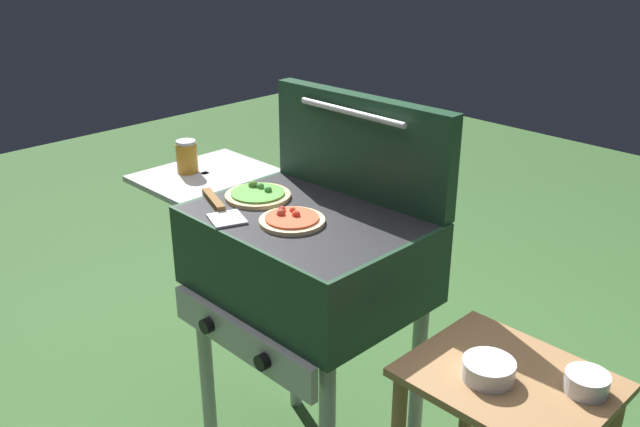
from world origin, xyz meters
The scene contains 8 objects.
grill centered at (-0.01, 0.00, 0.76)m, with size 0.96×0.53×0.90m.
grill_lid_open centered at (0.00, 0.21, 1.05)m, with size 0.63×0.09×0.30m.
pizza_pepperoni centered at (0.01, -0.07, 0.91)m, with size 0.18×0.18×0.03m.
pizza_veggie centered at (-0.20, -0.01, 0.91)m, with size 0.19×0.19×0.04m.
sauce_jar centered at (-0.52, -0.03, 0.95)m, with size 0.07×0.07×0.11m.
spatula centered at (-0.20, -0.15, 0.91)m, with size 0.26×0.14×0.02m.
topping_bowl_near centered at (0.80, 0.07, 0.73)m, with size 0.10×0.10×0.04m.
topping_bowl_far centered at (0.63, -0.04, 0.73)m, with size 0.12×0.12×0.04m.
Camera 1 is at (1.28, -1.21, 1.66)m, focal length 38.92 mm.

